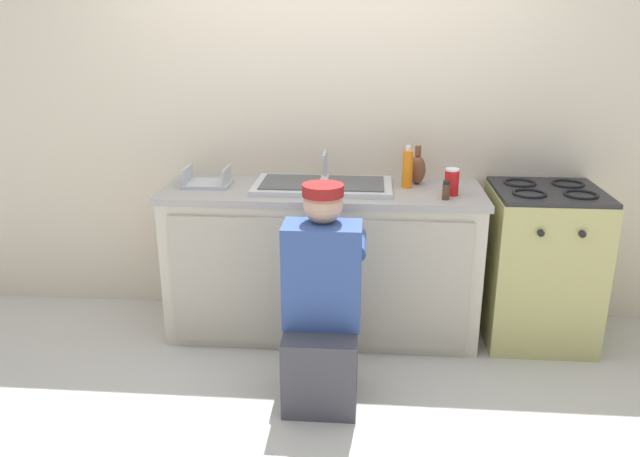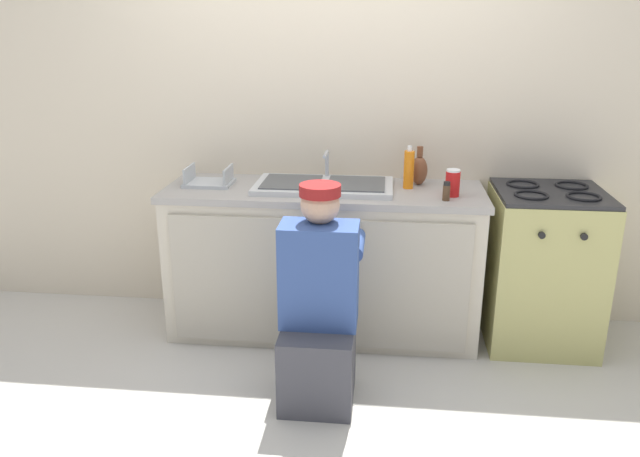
{
  "view_description": "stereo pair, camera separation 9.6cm",
  "coord_description": "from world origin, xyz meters",
  "px_view_note": "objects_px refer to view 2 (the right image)",
  "views": [
    {
      "loc": [
        0.27,
        -3.22,
        1.84
      ],
      "look_at": [
        0.0,
        0.1,
        0.72
      ],
      "focal_mm": 35.0,
      "sensor_mm": 36.0,
      "label": 1
    },
    {
      "loc": [
        0.36,
        -3.21,
        1.84
      ],
      "look_at": [
        0.0,
        0.1,
        0.72
      ],
      "focal_mm": 35.0,
      "sensor_mm": 36.0,
      "label": 2
    }
  ],
  "objects_px": {
    "vase_decorative": "(419,170)",
    "stove_range": "(543,267)",
    "sink_double_basin": "(324,185)",
    "dish_rack_tray": "(209,181)",
    "soap_bottle_orange": "(409,169)",
    "soda_cup_red": "(453,183)",
    "plumber_person": "(319,314)",
    "spice_bottle_pepper": "(446,191)"
  },
  "relations": [
    {
      "from": "plumber_person",
      "to": "spice_bottle_pepper",
      "type": "bearing_deg",
      "value": 41.12
    },
    {
      "from": "stove_range",
      "to": "vase_decorative",
      "type": "distance_m",
      "value": 0.92
    },
    {
      "from": "plumber_person",
      "to": "spice_bottle_pepper",
      "type": "relative_size",
      "value": 10.52
    },
    {
      "from": "stove_range",
      "to": "soda_cup_red",
      "type": "xyz_separation_m",
      "value": [
        -0.56,
        -0.09,
        0.51
      ]
    },
    {
      "from": "stove_range",
      "to": "plumber_person",
      "type": "height_order",
      "value": "plumber_person"
    },
    {
      "from": "soda_cup_red",
      "to": "spice_bottle_pepper",
      "type": "height_order",
      "value": "soda_cup_red"
    },
    {
      "from": "sink_double_basin",
      "to": "vase_decorative",
      "type": "xyz_separation_m",
      "value": [
        0.55,
        0.15,
        0.07
      ]
    },
    {
      "from": "vase_decorative",
      "to": "stove_range",
      "type": "bearing_deg",
      "value": -11.75
    },
    {
      "from": "stove_range",
      "to": "dish_rack_tray",
      "type": "height_order",
      "value": "dish_rack_tray"
    },
    {
      "from": "vase_decorative",
      "to": "soap_bottle_orange",
      "type": "bearing_deg",
      "value": -124.46
    },
    {
      "from": "vase_decorative",
      "to": "spice_bottle_pepper",
      "type": "bearing_deg",
      "value": -67.99
    },
    {
      "from": "sink_double_basin",
      "to": "plumber_person",
      "type": "xyz_separation_m",
      "value": [
        0.05,
        -0.74,
        -0.46
      ]
    },
    {
      "from": "soap_bottle_orange",
      "to": "vase_decorative",
      "type": "bearing_deg",
      "value": 55.54
    },
    {
      "from": "plumber_person",
      "to": "soda_cup_red",
      "type": "height_order",
      "value": "plumber_person"
    },
    {
      "from": "soap_bottle_orange",
      "to": "dish_rack_tray",
      "type": "bearing_deg",
      "value": -177.64
    },
    {
      "from": "plumber_person",
      "to": "dish_rack_tray",
      "type": "height_order",
      "value": "plumber_person"
    },
    {
      "from": "sink_double_basin",
      "to": "stove_range",
      "type": "distance_m",
      "value": 1.37
    },
    {
      "from": "spice_bottle_pepper",
      "to": "plumber_person",
      "type": "bearing_deg",
      "value": -138.88
    },
    {
      "from": "stove_range",
      "to": "soap_bottle_orange",
      "type": "bearing_deg",
      "value": 175.65
    },
    {
      "from": "soap_bottle_orange",
      "to": "soda_cup_red",
      "type": "distance_m",
      "value": 0.28
    },
    {
      "from": "soda_cup_red",
      "to": "spice_bottle_pepper",
      "type": "relative_size",
      "value": 1.45
    },
    {
      "from": "spice_bottle_pepper",
      "to": "sink_double_basin",
      "type": "bearing_deg",
      "value": 165.05
    },
    {
      "from": "vase_decorative",
      "to": "spice_bottle_pepper",
      "type": "xyz_separation_m",
      "value": [
        0.14,
        -0.34,
        -0.04
      ]
    },
    {
      "from": "dish_rack_tray",
      "to": "sink_double_basin",
      "type": "bearing_deg",
      "value": -0.83
    },
    {
      "from": "dish_rack_tray",
      "to": "soap_bottle_orange",
      "type": "relative_size",
      "value": 1.12
    },
    {
      "from": "dish_rack_tray",
      "to": "soap_bottle_orange",
      "type": "xyz_separation_m",
      "value": [
        1.18,
        0.05,
        0.09
      ]
    },
    {
      "from": "stove_range",
      "to": "soda_cup_red",
      "type": "relative_size",
      "value": 6.19
    },
    {
      "from": "dish_rack_tray",
      "to": "spice_bottle_pepper",
      "type": "bearing_deg",
      "value": -8.01
    },
    {
      "from": "sink_double_basin",
      "to": "soap_bottle_orange",
      "type": "relative_size",
      "value": 3.2
    },
    {
      "from": "sink_double_basin",
      "to": "spice_bottle_pepper",
      "type": "xyz_separation_m",
      "value": [
        0.69,
        -0.18,
        0.03
      ]
    },
    {
      "from": "plumber_person",
      "to": "soap_bottle_orange",
      "type": "relative_size",
      "value": 4.42
    },
    {
      "from": "stove_range",
      "to": "spice_bottle_pepper",
      "type": "bearing_deg",
      "value": -163.2
    },
    {
      "from": "plumber_person",
      "to": "dish_rack_tray",
      "type": "distance_m",
      "value": 1.16
    },
    {
      "from": "soda_cup_red",
      "to": "soap_bottle_orange",
      "type": "bearing_deg",
      "value": 148.43
    },
    {
      "from": "vase_decorative",
      "to": "soda_cup_red",
      "type": "bearing_deg",
      "value": -53.74
    },
    {
      "from": "soap_bottle_orange",
      "to": "spice_bottle_pepper",
      "type": "relative_size",
      "value": 2.38
    },
    {
      "from": "sink_double_basin",
      "to": "dish_rack_tray",
      "type": "distance_m",
      "value": 0.69
    },
    {
      "from": "soap_bottle_orange",
      "to": "vase_decorative",
      "type": "relative_size",
      "value": 1.09
    },
    {
      "from": "sink_double_basin",
      "to": "dish_rack_tray",
      "type": "bearing_deg",
      "value": 179.17
    },
    {
      "from": "stove_range",
      "to": "plumber_person",
      "type": "xyz_separation_m",
      "value": [
        -1.24,
        -0.74,
        -0.01
      ]
    },
    {
      "from": "sink_double_basin",
      "to": "dish_rack_tray",
      "type": "height_order",
      "value": "sink_double_basin"
    },
    {
      "from": "sink_double_basin",
      "to": "soap_bottle_orange",
      "type": "bearing_deg",
      "value": 6.83
    }
  ]
}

